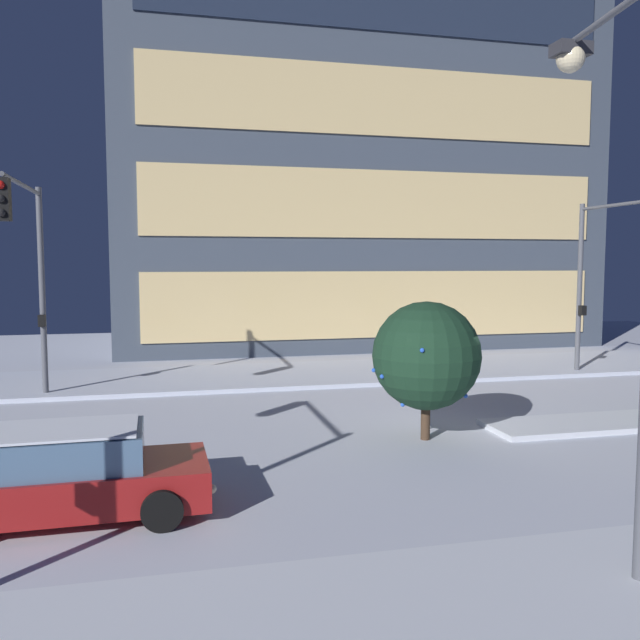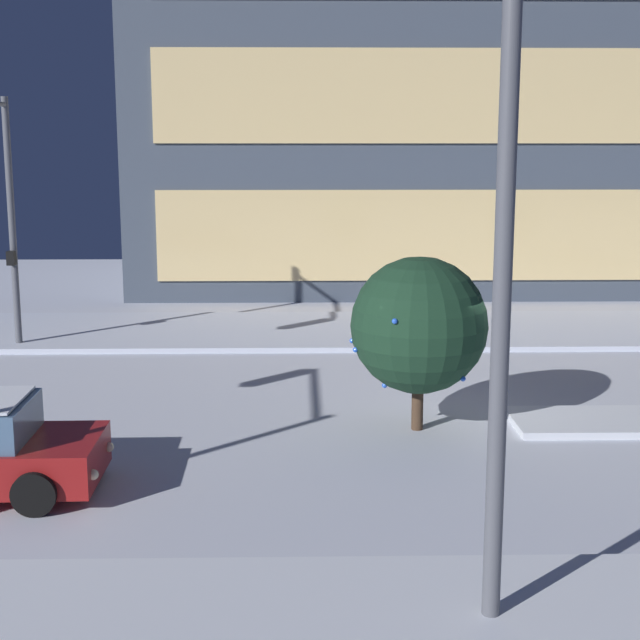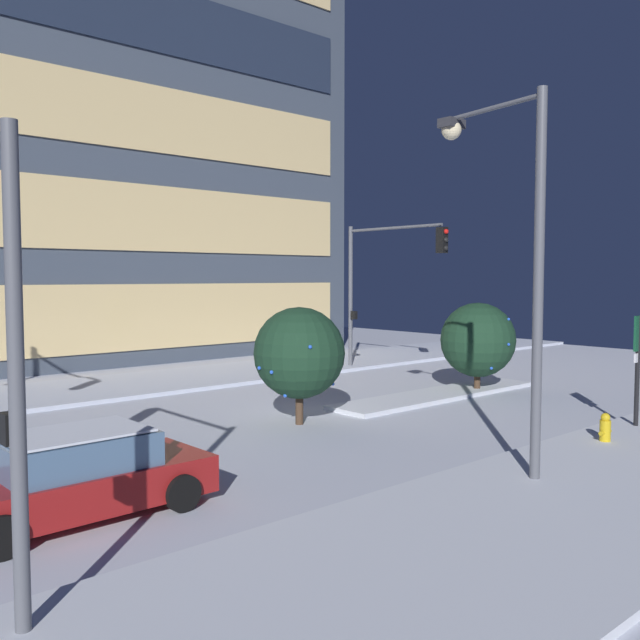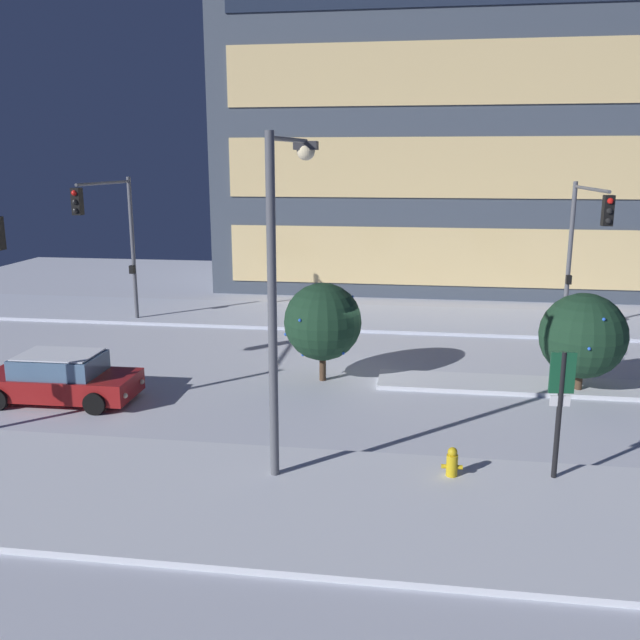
# 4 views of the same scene
# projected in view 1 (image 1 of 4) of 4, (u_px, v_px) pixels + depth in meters

# --- Properties ---
(ground) EXTENTS (52.00, 52.00, 0.00)m
(ground) POSITION_uv_depth(u_px,v_px,m) (437.00, 434.00, 16.03)
(ground) COLOR silver
(curb_strip_far) EXTENTS (52.00, 5.20, 0.14)m
(curb_strip_far) POSITION_uv_depth(u_px,v_px,m) (342.00, 373.00, 24.53)
(curb_strip_far) COLOR silver
(curb_strip_far) RESTS_ON ground
(office_tower_main) EXTENTS (23.47, 12.42, 31.69)m
(office_tower_main) POSITION_uv_depth(u_px,v_px,m) (344.00, 41.00, 34.81)
(office_tower_main) COLOR #424C5B
(office_tower_main) RESTS_ON ground
(car_near) EXTENTS (4.67, 2.15, 1.49)m
(car_near) POSITION_uv_depth(u_px,v_px,m) (66.00, 475.00, 10.74)
(car_near) COLOR maroon
(car_near) RESTS_ON ground
(traffic_light_corner_far_left) EXTENTS (0.32, 5.07, 6.45)m
(traffic_light_corner_far_left) POSITION_uv_depth(u_px,v_px,m) (28.00, 253.00, 18.26)
(traffic_light_corner_far_left) COLOR #565960
(traffic_light_corner_far_left) RESTS_ON ground
(traffic_light_corner_far_right) EXTENTS (0.32, 5.45, 6.33)m
(traffic_light_corner_far_right) POSITION_uv_depth(u_px,v_px,m) (618.00, 256.00, 22.40)
(traffic_light_corner_far_right) COLOR #565960
(traffic_light_corner_far_right) RESTS_ON ground
(street_lamp_arched) EXTENTS (0.73, 2.72, 7.72)m
(street_lamp_arched) POSITION_uv_depth(u_px,v_px,m) (624.00, 199.00, 8.73)
(street_lamp_arched) COLOR #565960
(street_lamp_arched) RESTS_ON ground
(decorated_tree_left_of_median) EXTENTS (2.54, 2.56, 3.27)m
(decorated_tree_left_of_median) POSITION_uv_depth(u_px,v_px,m) (426.00, 356.00, 15.39)
(decorated_tree_left_of_median) COLOR #473323
(decorated_tree_left_of_median) RESTS_ON ground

